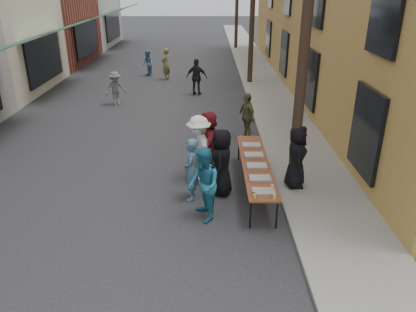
{
  "coord_description": "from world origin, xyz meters",
  "views": [
    {
      "loc": [
        2.09,
        -6.56,
        5.09
      ],
      "look_at": [
        2.08,
        2.17,
        1.3
      ],
      "focal_mm": 35.0,
      "sensor_mm": 36.0,
      "label": 1
    }
  ],
  "objects_px": {
    "utility_pole_near": "(308,9)",
    "server": "(296,157)",
    "catering_tray_sausage": "(263,192)",
    "guest_front_c": "(203,185)",
    "guest_front_a": "(222,162)",
    "serving_table": "(255,164)"
  },
  "relations": [
    {
      "from": "utility_pole_near",
      "to": "server",
      "type": "xyz_separation_m",
      "value": [
        0.05,
        -0.03,
        -3.56
      ]
    },
    {
      "from": "catering_tray_sausage",
      "to": "guest_front_c",
      "type": "height_order",
      "value": "guest_front_c"
    },
    {
      "from": "utility_pole_near",
      "to": "guest_front_a",
      "type": "bearing_deg",
      "value": -172.56
    },
    {
      "from": "guest_front_a",
      "to": "catering_tray_sausage",
      "type": "bearing_deg",
      "value": 41.07
    },
    {
      "from": "guest_front_a",
      "to": "server",
      "type": "relative_size",
      "value": 1.05
    },
    {
      "from": "utility_pole_near",
      "to": "guest_front_c",
      "type": "relative_size",
      "value": 5.14
    },
    {
      "from": "guest_front_a",
      "to": "guest_front_c",
      "type": "xyz_separation_m",
      "value": [
        -0.45,
        -1.24,
        -0.0
      ]
    },
    {
      "from": "utility_pole_near",
      "to": "guest_front_c",
      "type": "bearing_deg",
      "value": -147.47
    },
    {
      "from": "serving_table",
      "to": "guest_front_a",
      "type": "height_order",
      "value": "guest_front_a"
    },
    {
      "from": "serving_table",
      "to": "server",
      "type": "bearing_deg",
      "value": -0.89
    },
    {
      "from": "catering_tray_sausage",
      "to": "server",
      "type": "xyz_separation_m",
      "value": [
        1.04,
        1.63,
        0.15
      ]
    },
    {
      "from": "serving_table",
      "to": "server",
      "type": "relative_size",
      "value": 2.39
    },
    {
      "from": "server",
      "to": "guest_front_a",
      "type": "bearing_deg",
      "value": 99.11
    },
    {
      "from": "serving_table",
      "to": "catering_tray_sausage",
      "type": "distance_m",
      "value": 1.65
    },
    {
      "from": "guest_front_a",
      "to": "guest_front_c",
      "type": "height_order",
      "value": "same"
    },
    {
      "from": "server",
      "to": "utility_pole_near",
      "type": "bearing_deg",
      "value": 63.16
    },
    {
      "from": "guest_front_a",
      "to": "utility_pole_near",
      "type": "bearing_deg",
      "value": 106.55
    },
    {
      "from": "utility_pole_near",
      "to": "guest_front_a",
      "type": "xyz_separation_m",
      "value": [
        -1.88,
        -0.25,
        -3.62
      ]
    },
    {
      "from": "catering_tray_sausage",
      "to": "server",
      "type": "bearing_deg",
      "value": 57.42
    },
    {
      "from": "serving_table",
      "to": "guest_front_c",
      "type": "relative_size",
      "value": 2.28
    },
    {
      "from": "catering_tray_sausage",
      "to": "server",
      "type": "height_order",
      "value": "server"
    },
    {
      "from": "utility_pole_near",
      "to": "guest_front_a",
      "type": "height_order",
      "value": "utility_pole_near"
    }
  ]
}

